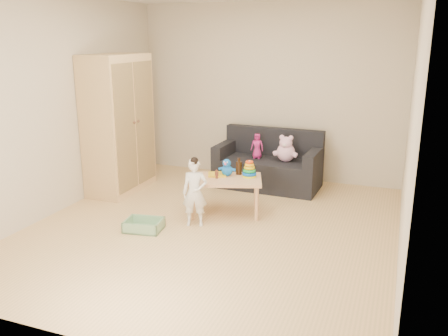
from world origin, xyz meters
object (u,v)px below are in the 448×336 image
at_px(sofa, 267,173).
at_px(play_table, 225,196).
at_px(wardrobe, 119,124).
at_px(toddler, 195,193).

distance_m(sofa, play_table, 1.24).
height_order(wardrobe, sofa, wardrobe).
distance_m(play_table, toddler, 0.52).
relative_size(wardrobe, sofa, 1.29).
xyz_separation_m(wardrobe, sofa, (1.90, 0.86, -0.74)).
bearing_deg(sofa, toddler, -100.62).
distance_m(sofa, toddler, 1.74).
relative_size(wardrobe, play_table, 2.17).
xyz_separation_m(sofa, play_table, (-0.19, -1.23, 0.02)).
xyz_separation_m(sofa, toddler, (-0.38, -1.69, 0.18)).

